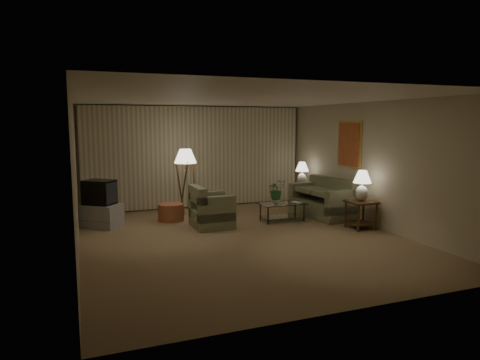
% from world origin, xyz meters
% --- Properties ---
extents(ground, '(7.00, 7.00, 0.00)m').
position_xyz_m(ground, '(0.00, 0.00, 0.00)').
color(ground, '#997B54').
rests_on(ground, ground).
extents(room_shell, '(6.04, 7.02, 2.72)m').
position_xyz_m(room_shell, '(0.02, 1.51, 1.75)').
color(room_shell, beige).
rests_on(room_shell, ground).
extents(sofa, '(1.82, 1.17, 0.73)m').
position_xyz_m(sofa, '(2.50, 1.19, 0.37)').
color(sofa, '#7C805A').
rests_on(sofa, ground).
extents(armchair, '(0.89, 0.84, 0.72)m').
position_xyz_m(armchair, '(-0.29, 1.11, 0.36)').
color(armchair, '#7C805A').
rests_on(armchair, ground).
extents(side_table_near, '(0.55, 0.55, 0.60)m').
position_xyz_m(side_table_near, '(2.65, -0.16, 0.41)').
color(side_table_near, '#3B1F10').
rests_on(side_table_near, ground).
extents(side_table_far, '(0.49, 0.41, 0.60)m').
position_xyz_m(side_table_far, '(2.65, 2.44, 0.40)').
color(side_table_far, '#3B1F10').
rests_on(side_table_far, ground).
extents(table_lamp_near, '(0.38, 0.38, 0.66)m').
position_xyz_m(table_lamp_near, '(2.65, -0.16, 0.99)').
color(table_lamp_near, white).
rests_on(table_lamp_near, side_table_near).
extents(table_lamp_far, '(0.36, 0.36, 0.61)m').
position_xyz_m(table_lamp_far, '(2.65, 2.44, 0.96)').
color(table_lamp_far, white).
rests_on(table_lamp_far, side_table_far).
extents(coffee_table, '(1.04, 0.57, 0.41)m').
position_xyz_m(coffee_table, '(1.40, 1.09, 0.28)').
color(coffee_table, silver).
rests_on(coffee_table, ground).
extents(tv_cabinet, '(1.38, 1.37, 0.50)m').
position_xyz_m(tv_cabinet, '(-2.55, 1.97, 0.25)').
color(tv_cabinet, '#ABABAD').
rests_on(tv_cabinet, ground).
extents(crt_tv, '(1.05, 1.04, 0.53)m').
position_xyz_m(crt_tv, '(-2.55, 1.97, 0.76)').
color(crt_tv, black).
rests_on(crt_tv, tv_cabinet).
extents(floor_lamp, '(0.53, 0.53, 1.64)m').
position_xyz_m(floor_lamp, '(-0.57, 2.29, 0.86)').
color(floor_lamp, '#3B1F10').
rests_on(floor_lamp, ground).
extents(ottoman, '(0.71, 0.71, 0.39)m').
position_xyz_m(ottoman, '(-0.99, 2.05, 0.20)').
color(ottoman, '#AC663A').
rests_on(ottoman, ground).
extents(vase, '(0.17, 0.17, 0.17)m').
position_xyz_m(vase, '(1.25, 1.09, 0.50)').
color(vase, white).
rests_on(vase, coffee_table).
extents(flowers, '(0.43, 0.37, 0.45)m').
position_xyz_m(flowers, '(1.25, 1.09, 0.81)').
color(flowers, '#306E31').
rests_on(flowers, vase).
extents(book, '(0.24, 0.28, 0.02)m').
position_xyz_m(book, '(1.65, 0.99, 0.42)').
color(book, olive).
rests_on(book, coffee_table).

